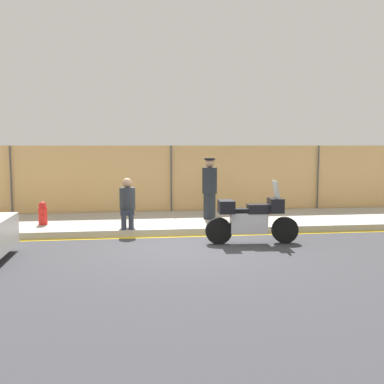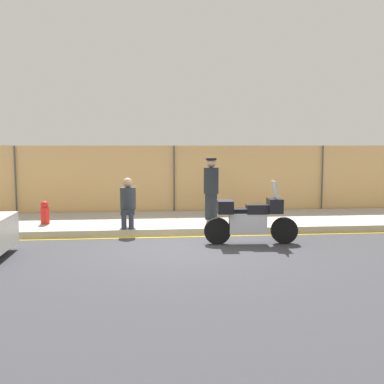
{
  "view_description": "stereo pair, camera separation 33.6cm",
  "coord_description": "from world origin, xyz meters",
  "px_view_note": "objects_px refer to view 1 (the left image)",
  "views": [
    {
      "loc": [
        -1.23,
        -10.05,
        2.34
      ],
      "look_at": [
        0.27,
        1.4,
        1.13
      ],
      "focal_mm": 42.0,
      "sensor_mm": 36.0,
      "label": 1
    },
    {
      "loc": [
        -0.89,
        -10.09,
        2.34
      ],
      "look_at": [
        0.27,
        1.4,
        1.13
      ],
      "focal_mm": 42.0,
      "sensor_mm": 36.0,
      "label": 2
    }
  ],
  "objects_px": {
    "officer_standing": "(210,188)",
    "person_seated_on_curb": "(127,200)",
    "motorcycle": "(251,218)",
    "fire_hydrant": "(43,213)"
  },
  "relations": [
    {
      "from": "officer_standing",
      "to": "fire_hydrant",
      "type": "xyz_separation_m",
      "value": [
        -4.68,
        -0.37,
        -0.6
      ]
    },
    {
      "from": "motorcycle",
      "to": "fire_hydrant",
      "type": "xyz_separation_m",
      "value": [
        -5.24,
        2.28,
        -0.12
      ]
    },
    {
      "from": "person_seated_on_curb",
      "to": "fire_hydrant",
      "type": "distance_m",
      "value": 2.44
    },
    {
      "from": "motorcycle",
      "to": "person_seated_on_curb",
      "type": "distance_m",
      "value": 3.34
    },
    {
      "from": "person_seated_on_curb",
      "to": "motorcycle",
      "type": "bearing_deg",
      "value": -28.38
    },
    {
      "from": "fire_hydrant",
      "to": "motorcycle",
      "type": "bearing_deg",
      "value": -23.55
    },
    {
      "from": "motorcycle",
      "to": "fire_hydrant",
      "type": "height_order",
      "value": "motorcycle"
    },
    {
      "from": "person_seated_on_curb",
      "to": "fire_hydrant",
      "type": "bearing_deg",
      "value": 163.15
    },
    {
      "from": "officer_standing",
      "to": "person_seated_on_curb",
      "type": "bearing_deg",
      "value": -155.85
    },
    {
      "from": "motorcycle",
      "to": "person_seated_on_curb",
      "type": "xyz_separation_m",
      "value": [
        -2.93,
        1.58,
        0.28
      ]
    }
  ]
}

